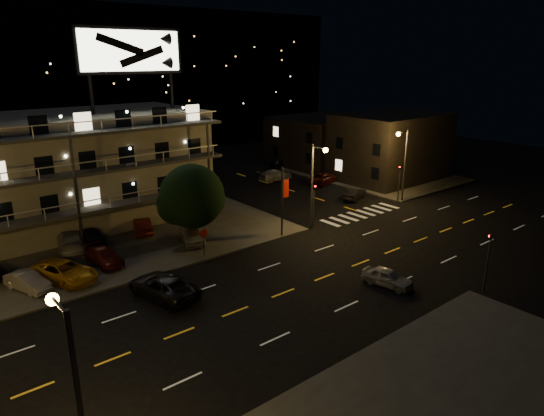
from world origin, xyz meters
TOP-DOWN VIEW (x-y plane):
  - ground at (0.00, 0.00)m, footprint 140.00×140.00m
  - curb_nw at (-14.00, 20.00)m, footprint 44.00×24.00m
  - curb_ne at (30.00, 20.00)m, footprint 16.00×24.00m
  - motel at (-9.94, 23.88)m, footprint 28.00×13.80m
  - side_bldg_front at (29.99, 16.00)m, footprint 14.06×10.00m
  - side_bldg_back at (29.99, 28.00)m, footprint 14.06×12.00m
  - streetlight_nc at (8.50, 7.94)m, footprint 0.44×1.92m
  - streetlight_ne at (22.14, 8.30)m, footprint 1.92×0.44m
  - streetlight_s at (-18.00, -7.94)m, footprint 0.44×1.92m
  - signal_nw at (9.00, 8.50)m, footprint 0.20×0.27m
  - signal_sw at (9.00, -8.50)m, footprint 0.20×0.27m
  - signal_ne at (22.00, 8.50)m, footprint 0.27×0.20m
  - banner_north at (5.09, 8.40)m, footprint 0.83×0.16m
  - stop_sign at (-3.00, 8.57)m, footprint 0.91×0.11m
  - tree at (-2.39, 11.25)m, footprint 5.57×5.36m
  - lot_car_1 at (-15.46, 11.25)m, footprint 2.55×3.95m
  - lot_car_2 at (-13.08, 11.11)m, footprint 4.33×5.72m
  - lot_car_3 at (-9.76, 12.25)m, footprint 2.06×4.40m
  - lot_car_4 at (-2.17, 12.03)m, footprint 2.96×4.61m
  - lot_car_7 at (-10.74, 17.06)m, footprint 3.34×5.63m
  - lot_car_8 at (-9.22, 17.02)m, footprint 1.95×4.56m
  - lot_car_9 at (-4.42, 16.99)m, footprint 2.64×4.35m
  - side_car_0 at (19.13, 12.32)m, footprint 4.26×2.78m
  - side_car_1 at (21.52, 19.68)m, footprint 5.44×3.66m
  - side_car_2 at (17.77, 24.74)m, footprint 4.87×2.00m
  - side_car_3 at (23.29, 29.94)m, footprint 4.29×1.82m
  - road_car_east at (4.47, -3.76)m, footprint 2.16×3.87m
  - road_car_west at (-8.58, 4.74)m, footprint 3.65×5.91m

SIDE VIEW (x-z plane):
  - ground at x=0.00m, z-range 0.00..0.00m
  - curb_nw at x=-14.00m, z-range 0.00..0.15m
  - curb_ne at x=30.00m, z-range 0.00..0.15m
  - road_car_east at x=4.47m, z-range 0.00..1.25m
  - side_car_0 at x=19.13m, z-range 0.00..1.33m
  - side_car_1 at x=21.52m, z-range 0.00..1.38m
  - side_car_2 at x=17.77m, z-range 0.00..1.41m
  - side_car_3 at x=23.29m, z-range 0.00..1.45m
  - road_car_west at x=-8.58m, z-range 0.00..1.53m
  - lot_car_1 at x=-15.46m, z-range 0.15..1.38m
  - lot_car_3 at x=-9.76m, z-range 0.15..1.39m
  - lot_car_9 at x=-4.42m, z-range 0.15..1.50m
  - lot_car_2 at x=-13.08m, z-range 0.15..1.59m
  - lot_car_4 at x=-2.17m, z-range 0.15..1.61m
  - lot_car_7 at x=-10.74m, z-range 0.15..1.68m
  - lot_car_8 at x=-9.22m, z-range 0.15..1.68m
  - stop_sign at x=-3.00m, z-range 0.41..3.01m
  - signal_nw at x=9.00m, z-range 0.27..4.87m
  - signal_sw at x=9.00m, z-range 0.27..4.87m
  - signal_ne at x=22.00m, z-range 0.27..4.87m
  - banner_north at x=5.09m, z-range 0.23..6.63m
  - side_bldg_back at x=29.99m, z-range 0.00..7.00m
  - side_bldg_front at x=29.99m, z-range 0.00..8.50m
  - tree at x=-2.39m, z-range 0.81..7.82m
  - streetlight_nc at x=8.50m, z-range 0.96..8.96m
  - streetlight_ne at x=22.14m, z-range 0.96..8.96m
  - streetlight_s at x=-18.00m, z-range 0.96..8.96m
  - motel at x=-9.94m, z-range -3.71..14.39m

